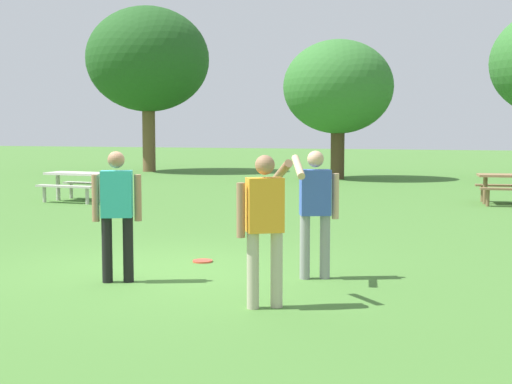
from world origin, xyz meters
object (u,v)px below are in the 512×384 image
object	(u,v)px
person_bystander	(265,219)
person_catcher	(315,204)
tree_broad_center	(338,87)
person_thrower	(117,207)
picnic_table_near	(79,180)
tree_tall_left	(148,60)
frisbee	(203,261)

from	to	relation	value
person_bystander	person_catcher	bearing A→B (deg)	84.68
person_catcher	tree_broad_center	size ratio (longest dim) A/B	0.31
person_thrower	person_catcher	bearing A→B (deg)	23.53
picnic_table_near	tree_tall_left	xyz separation A→B (m)	(-4.50, 12.66, 4.46)
person_bystander	tree_broad_center	xyz separation A→B (m)	(-3.58, 19.80, 2.55)
tree_tall_left	tree_broad_center	size ratio (longest dim) A/B	1.39
person_thrower	person_catcher	distance (m)	2.49
person_thrower	frisbee	bearing A→B (deg)	73.86
person_thrower	frisbee	world-z (taller)	person_thrower
person_bystander	tree_tall_left	distance (m)	25.58
tree_tall_left	tree_broad_center	world-z (taller)	tree_tall_left
frisbee	tree_tall_left	xyz separation A→B (m)	(-11.06, 19.60, 5.01)
person_catcher	tree_broad_center	xyz separation A→B (m)	(-3.73, 18.20, 2.55)
frisbee	person_catcher	bearing A→B (deg)	-18.33
person_bystander	picnic_table_near	size ratio (longest dim) A/B	0.93
frisbee	tree_tall_left	size ratio (longest dim) A/B	0.04
picnic_table_near	tree_broad_center	size ratio (longest dim) A/B	0.33
person_thrower	frisbee	distance (m)	1.91
tree_broad_center	tree_tall_left	bearing A→B (deg)	167.60
frisbee	tree_tall_left	world-z (taller)	tree_tall_left
person_bystander	picnic_table_near	xyz separation A→B (m)	(-8.23, 9.15, -0.40)
frisbee	picnic_table_near	xyz separation A→B (m)	(-6.56, 6.94, 0.55)
person_catcher	tree_tall_left	distance (m)	24.31
frisbee	picnic_table_near	distance (m)	9.57
tree_tall_left	tree_broad_center	bearing A→B (deg)	-12.40
person_bystander	tree_tall_left	xyz separation A→B (m)	(-12.73, 21.81, 4.06)
frisbee	person_thrower	bearing A→B (deg)	-106.14
picnic_table_near	tree_tall_left	size ratio (longest dim) A/B	0.24
person_bystander	tree_broad_center	distance (m)	20.28
picnic_table_near	tree_broad_center	xyz separation A→B (m)	(4.66, 10.65, 2.95)
person_thrower	picnic_table_near	distance (m)	10.50
tree_broad_center	picnic_table_near	bearing A→B (deg)	-113.61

